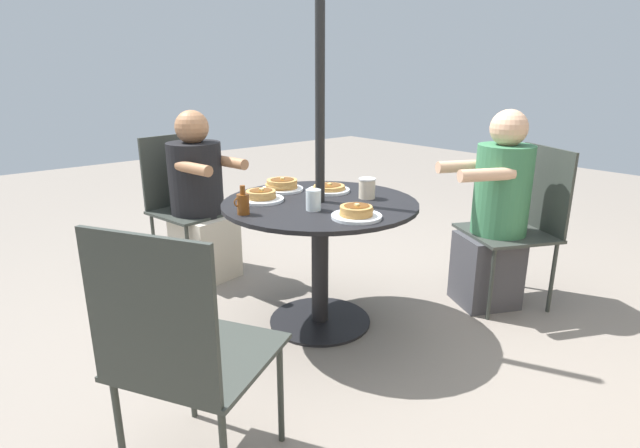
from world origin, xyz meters
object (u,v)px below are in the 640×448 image
Objects in this scene: patio_table at (320,232)px; pancake_plate_a at (356,213)px; drinking_glass_a at (313,200)px; coffee_cup at (367,188)px; patio_chair_south at (523,218)px; diner_north at (200,204)px; pancake_plate_d at (282,186)px; patio_chair_north at (183,197)px; diner_south at (495,218)px; pancake_plate_c at (329,189)px; syrup_bottle at (243,203)px; pancake_plate_b at (261,197)px; patio_chair_east at (181,347)px.

patio_table is 4.34× the size of pancake_plate_a.
patio_table is 0.28m from drinking_glass_a.
patio_chair_south is at bearing 152.51° from coffee_cup.
patio_table is 1.10× the size of patio_chair_south.
diner_north reaches higher than pancake_plate_d.
diner_south reaches higher than patio_chair_north.
pancake_plate_d is at bearing 77.84° from patio_chair_south.
coffee_cup reaches higher than pancake_plate_c.
pancake_plate_d is (0.19, -0.20, 0.01)m from pancake_plate_c.
patio_chair_north reaches higher than syrup_bottle.
patio_chair_south reaches higher than pancake_plate_d.
diner_south reaches higher than pancake_plate_b.
patio_chair_north is 1.00× the size of patio_chair_east.
patio_table is 1.06m from diner_south.
diner_south is (0.17, -0.08, 0.01)m from patio_chair_south.
diner_south is at bearing 161.04° from drinking_glass_a.
pancake_plate_c is at bearing 79.67° from patio_chair_south.
patio_chair_north reaches higher than pancake_plate_d.
patio_chair_south is 8.64× the size of coffee_cup.
diner_north is (-0.03, 0.18, -0.02)m from patio_chair_north.
diner_north is 0.76m from pancake_plate_d.
diner_south is 8.26× the size of syrup_bottle.
syrup_bottle is (0.63, 0.08, 0.04)m from pancake_plate_c.
pancake_plate_d is 2.18× the size of coffee_cup.
syrup_bottle is at bearing 95.14° from patio_chair_south.
drinking_glass_a is (0.32, 0.25, 0.04)m from pancake_plate_c.
drinking_glass_a is at bearing -75.37° from pancake_plate_a.
pancake_plate_a is (-0.13, 1.58, 0.20)m from patio_chair_north.
patio_chair_north is 6.71× the size of syrup_bottle.
diner_north is 1.42m from pancake_plate_a.
patio_chair_north is 1.04m from pancake_plate_b.
pancake_plate_c is 0.26m from coffee_cup.
coffee_cup is at bearing -142.69° from pancake_plate_a.
diner_south is 4.88× the size of pancake_plate_b.
pancake_plate_c is at bearing -77.49° from coffee_cup.
patio_chair_north is at bearing -71.66° from coffee_cup.
patio_table is 1.10× the size of patio_chair_north.
patio_chair_north is at bearing 60.78° from diner_south.
patio_chair_north reaches higher than pancake_plate_c.
patio_chair_north is 0.84× the size of diner_north.
diner_south is at bearing 64.57° from patio_chair_east.
patio_chair_east is 3.96× the size of pancake_plate_b.
patio_chair_east is at bearing 43.37° from pancake_plate_b.
pancake_plate_b is 0.27m from syrup_bottle.
patio_table is at bearing -141.33° from drinking_glass_a.
diner_south reaches higher than drinking_glass_a.
syrup_bottle reaches higher than pancake_plate_c.
pancake_plate_b reaches higher than patio_table.
pancake_plate_c is at bearing 100.25° from patio_chair_north.
syrup_bottle reaches higher than pancake_plate_a.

